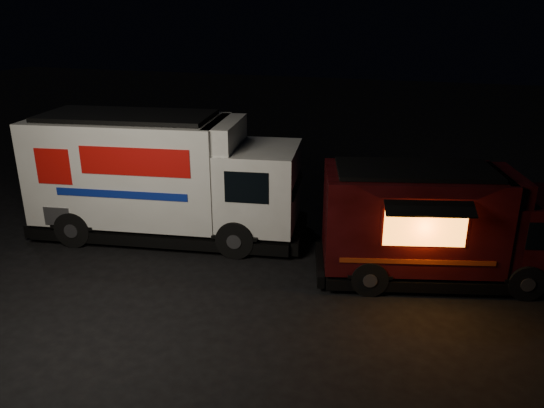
{
  "coord_description": "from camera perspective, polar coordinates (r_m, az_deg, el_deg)",
  "views": [
    {
      "loc": [
        4.66,
        -10.52,
        6.13
      ],
      "look_at": [
        0.73,
        2.0,
        1.29
      ],
      "focal_mm": 35.0,
      "sensor_mm": 36.0,
      "label": 1
    }
  ],
  "objects": [
    {
      "name": "ground",
      "position": [
        13.03,
        -5.75,
        -7.93
      ],
      "size": [
        80.0,
        80.0,
        0.0
      ],
      "primitive_type": "plane",
      "color": "black",
      "rests_on": "ground"
    },
    {
      "name": "white_truck",
      "position": [
        15.06,
        -11.22,
        2.89
      ],
      "size": [
        7.97,
        3.71,
        3.48
      ],
      "primitive_type": null,
      "rotation": [
        0.0,
        0.0,
        0.15
      ],
      "color": "white",
      "rests_on": "ground"
    },
    {
      "name": "red_truck",
      "position": [
        13.11,
        17.96,
        -2.07
      ],
      "size": [
        6.26,
        3.56,
        2.75
      ],
      "primitive_type": null,
      "rotation": [
        0.0,
        0.0,
        0.25
      ],
      "color": "#3E0B0E",
      "rests_on": "ground"
    }
  ]
}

